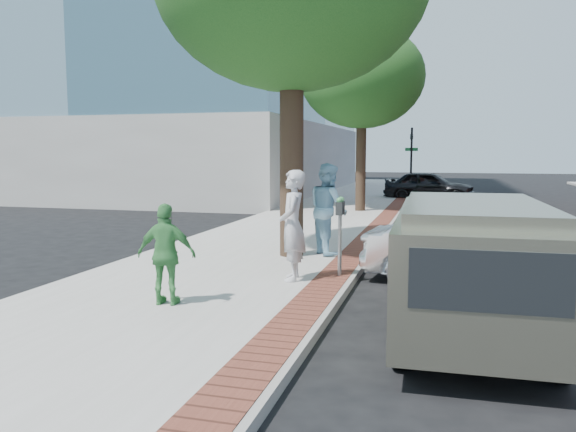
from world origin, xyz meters
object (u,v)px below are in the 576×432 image
(person_gray, at_px, (292,225))
(bg_car, at_px, (429,186))
(person_officer, at_px, (328,209))
(van, at_px, (469,258))
(parking_meter, at_px, (340,220))
(person_green, at_px, (167,254))
(sedan_silver, at_px, (473,250))

(person_gray, bearing_deg, bg_car, 161.92)
(person_officer, height_order, van, person_officer)
(van, bearing_deg, parking_meter, 134.14)
(person_green, relative_size, van, 0.31)
(person_green, bearing_deg, van, 179.69)
(parking_meter, distance_m, van, 3.07)
(person_officer, bearing_deg, bg_car, -40.08)
(person_green, distance_m, sedan_silver, 5.57)
(sedan_silver, xyz_separation_m, bg_car, (-1.23, 18.55, 0.11))
(person_gray, bearing_deg, person_green, -46.46)
(parking_meter, bearing_deg, person_officer, 106.65)
(person_gray, relative_size, sedan_silver, 0.50)
(person_officer, height_order, person_green, person_officer)
(van, bearing_deg, bg_car, 91.38)
(person_gray, distance_m, sedan_silver, 3.38)
(parking_meter, relative_size, van, 0.30)
(person_gray, relative_size, bg_car, 0.45)
(person_gray, distance_m, van, 3.36)
(person_green, distance_m, bg_car, 22.01)
(person_green, height_order, bg_car, person_green)
(person_gray, xyz_separation_m, person_green, (-1.40, -2.08, -0.22))
(bg_car, xyz_separation_m, van, (1.03, -21.28, 0.23))
(person_gray, xyz_separation_m, sedan_silver, (3.14, 1.13, -0.49))
(person_green, bearing_deg, sedan_silver, -151.42)
(parking_meter, relative_size, person_gray, 0.75)
(person_green, bearing_deg, person_gray, -130.58)
(sedan_silver, bearing_deg, person_green, 131.96)
(parking_meter, xyz_separation_m, van, (2.18, -2.14, -0.22))
(person_officer, bearing_deg, person_gray, 144.01)
(parking_meter, xyz_separation_m, person_green, (-2.16, -2.63, -0.29))
(bg_car, bearing_deg, person_gray, -177.73)
(sedan_silver, bearing_deg, bg_car, 10.52)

